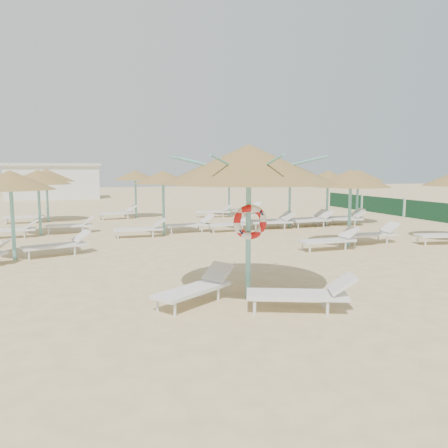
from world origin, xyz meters
name	(u,v)px	position (x,y,z in m)	size (l,w,h in m)	color
ground	(258,296)	(0.00, 0.00, 0.00)	(120.00, 120.00, 0.00)	#D7C083
main_palapa	(249,165)	(-0.25, -0.05, 2.79)	(3.57, 3.57, 3.20)	#6AB8B4
lounger_main_a	(197,287)	(-1.36, -0.09, 0.33)	(1.90, 1.52, 0.69)	silver
lounger_main_b	(304,293)	(0.44, -1.23, 0.35)	(2.12, 1.31, 0.74)	silver
palapa_field	(221,179)	(2.34, 10.03, 2.27)	(19.78, 14.44, 2.72)	#6AB8B4
service_hut	(54,181)	(-6.00, 35.00, 1.64)	(8.40, 4.40, 3.25)	silver
windbreak_fence	(432,211)	(14.00, 9.96, 0.50)	(0.08, 19.84, 1.10)	#174724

